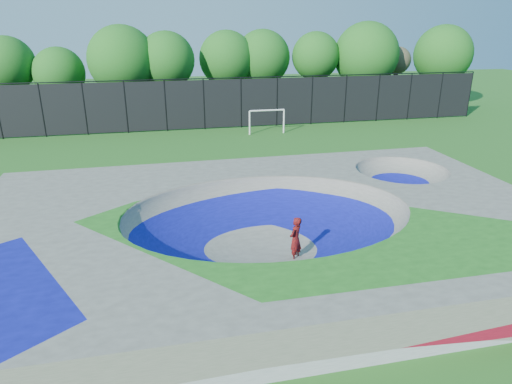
# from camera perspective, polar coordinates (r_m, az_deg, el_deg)

# --- Properties ---
(ground) EXTENTS (120.00, 120.00, 0.00)m
(ground) POSITION_cam_1_polar(r_m,az_deg,el_deg) (17.79, 1.49, -6.68)
(ground) COLOR #1E5818
(ground) RESTS_ON ground
(skate_deck) EXTENTS (22.00, 14.00, 1.50)m
(skate_deck) POSITION_cam_1_polar(r_m,az_deg,el_deg) (17.46, 1.51, -4.49)
(skate_deck) COLOR gray
(skate_deck) RESTS_ON ground
(skater) EXTENTS (0.72, 0.72, 1.69)m
(skater) POSITION_cam_1_polar(r_m,az_deg,el_deg) (16.42, 4.95, -5.90)
(skater) COLOR #B4130E
(skater) RESTS_ON ground
(skateboard) EXTENTS (0.77, 0.63, 0.05)m
(skateboard) POSITION_cam_1_polar(r_m,az_deg,el_deg) (16.80, 4.86, -8.40)
(skateboard) COLOR black
(skateboard) RESTS_ON ground
(soccer_goal) EXTENTS (2.83, 0.12, 1.87)m
(soccer_goal) POSITION_cam_1_polar(r_m,az_deg,el_deg) (35.43, 1.37, 9.35)
(soccer_goal) COLOR white
(soccer_goal) RESTS_ON ground
(fence) EXTENTS (48.09, 0.09, 4.04)m
(fence) POSITION_cam_1_polar(r_m,az_deg,el_deg) (37.05, -6.52, 10.98)
(fence) COLOR black
(fence) RESTS_ON ground
(treeline) EXTENTS (53.13, 7.47, 8.27)m
(treeline) POSITION_cam_1_polar(r_m,az_deg,el_deg) (41.67, -5.63, 16.15)
(treeline) COLOR #4D3326
(treeline) RESTS_ON ground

